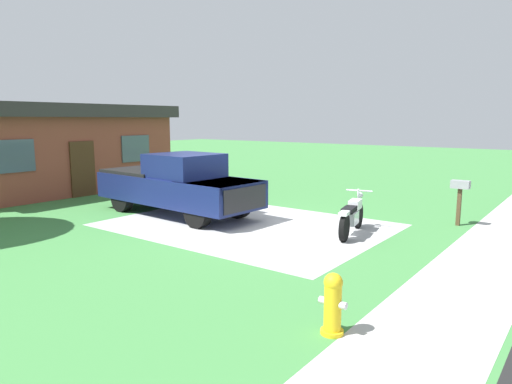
{
  "coord_description": "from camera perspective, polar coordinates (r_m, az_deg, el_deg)",
  "views": [
    {
      "loc": [
        -9.8,
        -7.67,
        2.92
      ],
      "look_at": [
        0.31,
        -0.08,
        0.9
      ],
      "focal_mm": 32.05,
      "sensor_mm": 36.0,
      "label": 1
    }
  ],
  "objects": [
    {
      "name": "neighbor_house",
      "position": [
        20.68,
        -24.69,
        5.12
      ],
      "size": [
        9.6,
        5.6,
        3.5
      ],
      "color": "brown",
      "rests_on": "ground"
    },
    {
      "name": "pickup_truck",
      "position": [
        14.26,
        -10.01,
        1.01
      ],
      "size": [
        2.28,
        5.72,
        1.9
      ],
      "color": "black",
      "rests_on": "ground"
    },
    {
      "name": "driveway_pad",
      "position": [
        12.78,
        -1.11,
        -4.11
      ],
      "size": [
        5.53,
        7.39,
        0.01
      ],
      "primitive_type": "cube",
      "color": "#A9A9A9",
      "rests_on": "ground"
    },
    {
      "name": "sidewalk_strip",
      "position": [
        10.36,
        26.36,
        -8.24
      ],
      "size": [
        36.0,
        1.8,
        0.01
      ],
      "primitive_type": "cube",
      "color": "#B2B2AC",
      "rests_on": "ground"
    },
    {
      "name": "mailbox",
      "position": [
        13.74,
        24.11,
        0.16
      ],
      "size": [
        0.26,
        0.48,
        1.26
      ],
      "color": "#4C3823",
      "rests_on": "ground"
    },
    {
      "name": "ground_plane",
      "position": [
        12.78,
        -1.11,
        -4.13
      ],
      "size": [
        80.0,
        80.0,
        0.0
      ],
      "primitive_type": "plane",
      "color": "#3D7D3E"
    },
    {
      "name": "fire_hydrant",
      "position": [
        6.48,
        9.55,
        -13.66
      ],
      "size": [
        0.32,
        0.4,
        0.87
      ],
      "color": "yellow",
      "rests_on": "ground"
    },
    {
      "name": "motorcycle",
      "position": [
        11.95,
        11.9,
        -2.94
      ],
      "size": [
        2.19,
        0.82,
        1.09
      ],
      "color": "black",
      "rests_on": "ground"
    }
  ]
}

